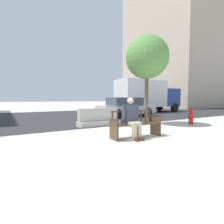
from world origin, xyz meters
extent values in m
plane|color=#B7B2A8|center=(0.00, 0.00, 0.00)|extent=(200.00, 200.00, 0.00)
cube|color=#28282B|center=(0.00, 8.70, 0.00)|extent=(120.00, 12.00, 0.01)
cube|color=#473323|center=(-0.98, 0.29, 0.33)|extent=(0.09, 0.52, 0.66)
cube|color=#473323|center=(0.66, 0.15, 0.33)|extent=(0.09, 0.52, 0.66)
cube|color=#473323|center=(-0.16, 0.22, 0.22)|extent=(0.07, 0.33, 0.45)
cube|color=#473323|center=(-0.18, -0.01, 0.45)|extent=(1.60, 0.20, 0.02)
cube|color=#473323|center=(-0.17, 0.10, 0.45)|extent=(1.60, 0.20, 0.02)
cube|color=#473323|center=(-0.16, 0.22, 0.45)|extent=(1.60, 0.20, 0.02)
cube|color=#473323|center=(-0.15, 0.33, 0.45)|extent=(1.60, 0.20, 0.02)
cube|color=#473323|center=(-0.14, 0.45, 0.45)|extent=(1.60, 0.20, 0.02)
cube|color=#473323|center=(-0.14, 0.46, 0.86)|extent=(1.60, 0.17, 0.04)
cube|color=#473323|center=(-0.89, 0.52, 0.65)|extent=(0.05, 0.03, 0.38)
cube|color=#473323|center=(-0.70, 0.50, 0.65)|extent=(0.05, 0.03, 0.38)
cube|color=#473323|center=(-0.51, 0.49, 0.65)|extent=(0.05, 0.03, 0.38)
cube|color=#473323|center=(-0.33, 0.47, 0.65)|extent=(0.05, 0.03, 0.38)
cube|color=#473323|center=(-0.14, 0.46, 0.65)|extent=(0.05, 0.03, 0.38)
cube|color=#473323|center=(0.05, 0.44, 0.65)|extent=(0.05, 0.03, 0.38)
cube|color=#473323|center=(0.23, 0.43, 0.65)|extent=(0.05, 0.03, 0.38)
cube|color=#473323|center=(0.42, 0.41, 0.65)|extent=(0.05, 0.03, 0.38)
cube|color=#473323|center=(0.61, 0.40, 0.65)|extent=(0.05, 0.03, 0.38)
cube|color=#473323|center=(-0.98, 0.27, 0.65)|extent=(0.09, 0.46, 0.03)
cube|color=#473323|center=(0.66, 0.13, 0.65)|extent=(0.09, 0.46, 0.03)
cube|color=#383D4C|center=(-0.34, 0.30, 0.79)|extent=(0.42, 0.27, 0.56)
sphere|color=beige|center=(-0.34, 0.28, 1.21)|extent=(0.21, 0.21, 0.21)
cube|color=#C6B793|center=(-0.45, 0.09, 0.48)|extent=(0.18, 0.45, 0.14)
cube|color=#C6B793|center=(-0.27, 0.08, 0.48)|extent=(0.18, 0.45, 0.14)
cube|color=#C6B793|center=(-0.46, -0.08, 0.23)|extent=(0.12, 0.12, 0.45)
cube|color=#C6B793|center=(-0.29, -0.09, 0.23)|extent=(0.12, 0.12, 0.45)
cube|color=#4C2319|center=(-0.47, -0.16, 0.04)|extent=(0.13, 0.27, 0.08)
cube|color=#4C2319|center=(-0.29, -0.17, 0.04)|extent=(0.13, 0.27, 0.08)
cube|color=#383D4C|center=(-0.59, 0.29, 0.83)|extent=(0.10, 0.13, 0.48)
cube|color=#383D4C|center=(-0.10, 0.25, 0.83)|extent=(0.10, 0.13, 0.48)
cube|color=#ADA89E|center=(-0.02, 3.17, 0.12)|extent=(2.00, 0.69, 0.24)
cube|color=#ADA89E|center=(-0.02, 3.17, 0.54)|extent=(2.00, 0.31, 0.60)
cylinder|color=brown|center=(2.18, 2.26, 1.34)|extent=(0.17, 0.17, 2.68)
sphere|color=#568942|center=(2.18, 2.26, 3.30)|extent=(2.09, 2.09, 2.09)
cube|color=#B7B7BC|center=(3.74, 6.02, 0.54)|extent=(4.25, 1.87, 0.56)
cube|color=#38424C|center=(3.57, 6.03, 1.10)|extent=(2.34, 1.60, 0.56)
cylinder|color=black|center=(5.07, 6.80, 0.32)|extent=(0.65, 0.24, 0.64)
cylinder|color=black|center=(5.02, 5.16, 0.32)|extent=(0.65, 0.24, 0.64)
cylinder|color=black|center=(2.46, 6.88, 0.32)|extent=(0.65, 0.24, 0.64)
cylinder|color=black|center=(2.41, 5.24, 0.32)|extent=(0.65, 0.24, 0.64)
cube|color=navy|center=(10.71, 8.53, 1.45)|extent=(2.00, 2.20, 1.80)
cube|color=silver|center=(7.31, 8.54, 1.80)|extent=(4.80, 2.21, 2.50)
cylinder|color=black|center=(10.91, 9.55, 0.45)|extent=(0.90, 0.28, 0.90)
cylinder|color=black|center=(10.91, 7.51, 0.45)|extent=(0.90, 0.28, 0.90)
cylinder|color=black|center=(5.63, 9.56, 0.45)|extent=(0.90, 0.28, 0.90)
cylinder|color=black|center=(5.63, 7.52, 0.45)|extent=(0.90, 0.28, 0.90)
cylinder|color=red|center=(4.15, 1.13, 0.32)|extent=(0.22, 0.22, 0.64)
sphere|color=red|center=(4.15, 1.13, 0.73)|extent=(0.18, 0.18, 0.18)
cylinder|color=red|center=(4.00, 1.13, 0.40)|extent=(0.10, 0.08, 0.08)
cylinder|color=red|center=(4.30, 1.13, 0.40)|extent=(0.10, 0.08, 0.08)
cube|color=tan|center=(21.42, 16.19, 17.62)|extent=(11.93, 13.95, 35.24)
camera|label=1|loc=(-3.82, -4.20, 1.25)|focal=28.00mm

